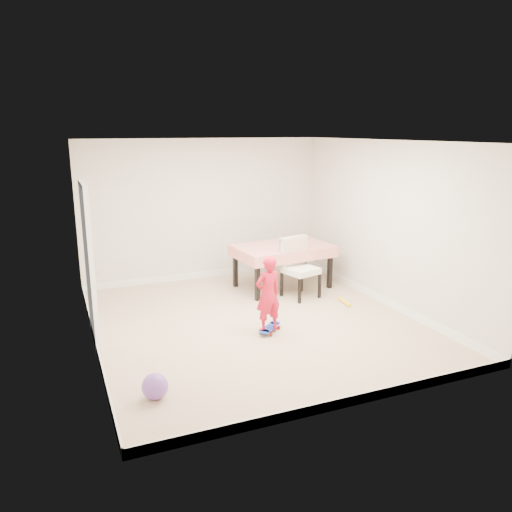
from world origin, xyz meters
name	(u,v)px	position (x,y,z in m)	size (l,w,h in m)	color
ground	(255,322)	(0.00, 0.00, 0.00)	(5.00, 5.00, 0.00)	tan
ceiling	(255,143)	(0.00, 0.00, 2.58)	(4.50, 5.00, 0.04)	silver
wall_back	(204,210)	(0.00, 2.48, 1.30)	(4.50, 0.04, 2.60)	beige
wall_front	(353,285)	(0.00, -2.48, 1.30)	(4.50, 0.04, 2.60)	beige
wall_left	(89,250)	(-2.23, 0.00, 1.30)	(0.04, 5.00, 2.60)	beige
wall_right	(386,225)	(2.23, 0.00, 1.30)	(0.04, 5.00, 2.60)	beige
door	(89,265)	(-2.22, 0.30, 1.02)	(0.10, 0.94, 2.11)	white
baseboard_back	(206,274)	(0.00, 2.49, 0.06)	(4.50, 0.02, 0.12)	white
baseboard_front	(348,402)	(0.00, -2.49, 0.06)	(4.50, 0.02, 0.12)	white
baseboard_left	(96,343)	(-2.24, 0.00, 0.06)	(0.02, 5.00, 0.12)	white
baseboard_right	(382,299)	(2.24, 0.00, 0.06)	(0.02, 5.00, 0.12)	white
dining_table	(282,266)	(1.09, 1.37, 0.39)	(1.65, 1.04, 0.77)	#AF1009
dining_chair	(301,268)	(1.14, 0.76, 0.50)	(0.55, 0.63, 1.01)	white
skateboard	(270,329)	(0.06, -0.41, 0.04)	(0.50, 0.18, 0.07)	blue
child	(268,297)	(0.02, -0.43, 0.53)	(0.39, 0.26, 1.07)	red
balloon	(155,386)	(-1.78, -1.58, 0.14)	(0.28, 0.28, 0.28)	#7548AE
foam_toy	(344,302)	(1.66, 0.20, 0.03)	(0.06, 0.06, 0.40)	yellow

